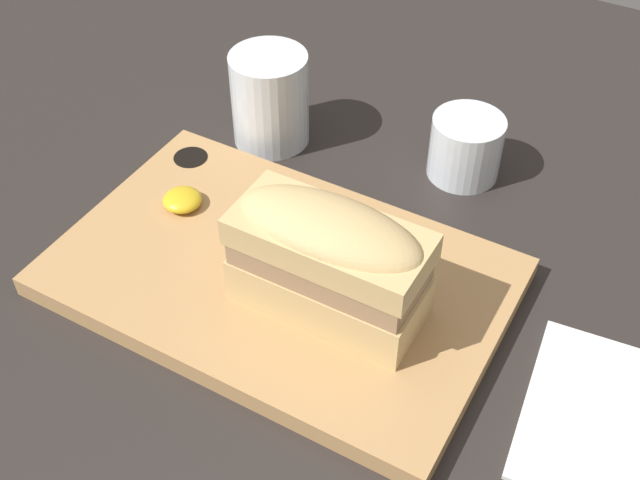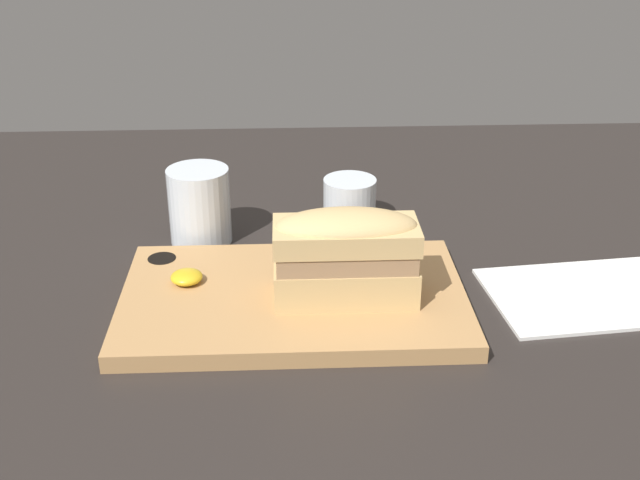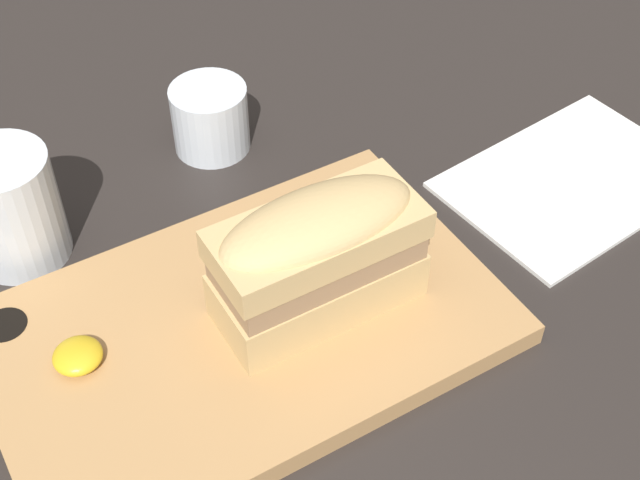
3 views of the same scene
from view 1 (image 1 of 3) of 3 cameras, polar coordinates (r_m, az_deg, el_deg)
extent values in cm
cube|color=#282321|center=(66.37, 0.34, -4.65)|extent=(167.87, 121.85, 2.00)
cube|color=tan|center=(65.97, -2.89, -2.62)|extent=(36.26, 23.03, 1.84)
cylinder|color=black|center=(77.23, -9.15, 5.57)|extent=(3.22, 3.22, 0.92)
cube|color=tan|center=(61.22, 0.64, -3.38)|extent=(14.70, 6.70, 3.88)
cube|color=#9E7A56|center=(59.08, 0.66, -1.46)|extent=(14.12, 6.43, 2.00)
cube|color=tan|center=(57.55, 0.68, 0.05)|extent=(14.70, 6.70, 2.33)
ellipsoid|color=tan|center=(56.88, 0.69, 0.75)|extent=(14.41, 6.56, 3.49)
ellipsoid|color=gold|center=(71.36, -9.77, 2.84)|extent=(3.43, 3.43, 1.37)
cylinder|color=silver|center=(78.87, -3.58, 9.98)|extent=(7.55, 7.55, 9.41)
cylinder|color=silver|center=(80.24, -3.51, 8.57)|extent=(6.64, 6.64, 4.23)
cylinder|color=silver|center=(76.51, 10.32, 6.51)|extent=(6.79, 6.79, 6.08)
cylinder|color=black|center=(76.90, 10.26, 6.13)|extent=(6.11, 6.11, 4.39)
camera|label=2|loc=(0.45, -103.60, -22.50)|focal=45.00mm
camera|label=3|loc=(0.41, -70.28, 22.00)|focal=50.00mm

